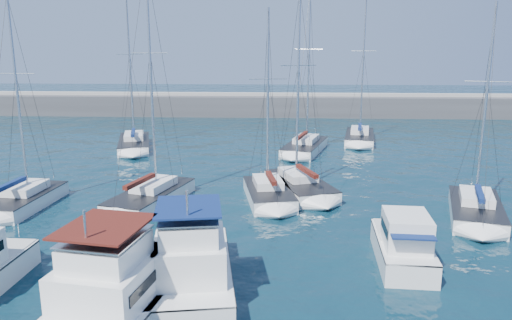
{
  "coord_description": "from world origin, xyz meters",
  "views": [
    {
      "loc": [
        3.42,
        -24.48,
        10.93
      ],
      "look_at": [
        1.74,
        9.07,
        3.0
      ],
      "focal_mm": 35.0,
      "sensor_mm": 36.0,
      "label": 1
    }
  ],
  "objects_px": {
    "motor_yacht_port_inner": "(121,291)",
    "sailboat_mid_c": "(269,193)",
    "motor_yacht_stbd_outer": "(403,246)",
    "sailboat_mid_e": "(476,209)",
    "sailboat_back_c": "(360,137)",
    "sailboat_back_a": "(134,143)",
    "sailboat_mid_a": "(23,200)",
    "motor_yacht_stbd_inner": "(191,267)",
    "sailboat_mid_b": "(151,196)",
    "sailboat_mid_d": "(300,185)",
    "sailboat_back_b": "(305,147)"
  },
  "relations": [
    {
      "from": "sailboat_mid_a",
      "to": "sailboat_mid_e",
      "type": "relative_size",
      "value": 1.04
    },
    {
      "from": "motor_yacht_port_inner",
      "to": "sailboat_back_a",
      "type": "xyz_separation_m",
      "value": [
        -9.1,
        32.99,
        -0.61
      ]
    },
    {
      "from": "motor_yacht_port_inner",
      "to": "sailboat_mid_c",
      "type": "relative_size",
      "value": 0.7
    },
    {
      "from": "motor_yacht_stbd_outer",
      "to": "sailboat_mid_d",
      "type": "relative_size",
      "value": 0.41
    },
    {
      "from": "motor_yacht_port_inner",
      "to": "sailboat_mid_c",
      "type": "height_order",
      "value": "sailboat_mid_c"
    },
    {
      "from": "sailboat_mid_d",
      "to": "sailboat_mid_e",
      "type": "bearing_deg",
      "value": -43.91
    },
    {
      "from": "sailboat_mid_a",
      "to": "sailboat_mid_d",
      "type": "distance_m",
      "value": 19.41
    },
    {
      "from": "motor_yacht_port_inner",
      "to": "sailboat_mid_a",
      "type": "xyz_separation_m",
      "value": [
        -11.03,
        13.41,
        -0.6
      ]
    },
    {
      "from": "motor_yacht_stbd_inner",
      "to": "sailboat_back_a",
      "type": "relative_size",
      "value": 0.56
    },
    {
      "from": "sailboat_mid_a",
      "to": "sailboat_mid_b",
      "type": "xyz_separation_m",
      "value": [
        8.47,
        1.22,
        0.02
      ]
    },
    {
      "from": "motor_yacht_port_inner",
      "to": "motor_yacht_stbd_outer",
      "type": "height_order",
      "value": "motor_yacht_port_inner"
    },
    {
      "from": "sailboat_mid_e",
      "to": "sailboat_mid_a",
      "type": "bearing_deg",
      "value": -164.81
    },
    {
      "from": "sailboat_mid_a",
      "to": "sailboat_mid_c",
      "type": "distance_m",
      "value": 16.78
    },
    {
      "from": "motor_yacht_stbd_outer",
      "to": "sailboat_back_c",
      "type": "bearing_deg",
      "value": 88.74
    },
    {
      "from": "sailboat_mid_b",
      "to": "sailboat_back_c",
      "type": "xyz_separation_m",
      "value": [
        17.86,
        23.09,
        -0.01
      ]
    },
    {
      "from": "motor_yacht_stbd_inner",
      "to": "sailboat_back_a",
      "type": "bearing_deg",
      "value": 101.44
    },
    {
      "from": "motor_yacht_port_inner",
      "to": "motor_yacht_stbd_inner",
      "type": "height_order",
      "value": "same"
    },
    {
      "from": "motor_yacht_stbd_inner",
      "to": "sailboat_mid_c",
      "type": "distance_m",
      "value": 13.75
    },
    {
      "from": "sailboat_mid_c",
      "to": "motor_yacht_port_inner",
      "type": "bearing_deg",
      "value": -119.74
    },
    {
      "from": "motor_yacht_stbd_outer",
      "to": "motor_yacht_stbd_inner",
      "type": "bearing_deg",
      "value": -158.62
    },
    {
      "from": "sailboat_mid_d",
      "to": "sailboat_back_a",
      "type": "bearing_deg",
      "value": 118.37
    },
    {
      "from": "motor_yacht_port_inner",
      "to": "sailboat_mid_e",
      "type": "distance_m",
      "value": 22.94
    },
    {
      "from": "motor_yacht_port_inner",
      "to": "sailboat_back_a",
      "type": "distance_m",
      "value": 34.23
    },
    {
      "from": "motor_yacht_stbd_outer",
      "to": "sailboat_back_c",
      "type": "xyz_separation_m",
      "value": [
        2.68,
        32.09,
        -0.41
      ]
    },
    {
      "from": "sailboat_mid_c",
      "to": "sailboat_back_c",
      "type": "distance_m",
      "value": 24.05
    },
    {
      "from": "motor_yacht_stbd_inner",
      "to": "sailboat_mid_e",
      "type": "xyz_separation_m",
      "value": [
        16.51,
        10.56,
        -0.62
      ]
    },
    {
      "from": "sailboat_mid_a",
      "to": "sailboat_mid_b",
      "type": "relative_size",
      "value": 0.87
    },
    {
      "from": "sailboat_mid_a",
      "to": "sailboat_back_a",
      "type": "relative_size",
      "value": 0.91
    },
    {
      "from": "motor_yacht_stbd_inner",
      "to": "sailboat_mid_d",
      "type": "distance_m",
      "value": 16.43
    },
    {
      "from": "sailboat_mid_c",
      "to": "sailboat_mid_e",
      "type": "distance_m",
      "value": 13.65
    },
    {
      "from": "motor_yacht_stbd_inner",
      "to": "sailboat_mid_b",
      "type": "height_order",
      "value": "sailboat_mid_b"
    },
    {
      "from": "sailboat_mid_b",
      "to": "sailboat_mid_e",
      "type": "bearing_deg",
      "value": 11.37
    },
    {
      "from": "sailboat_mid_d",
      "to": "sailboat_back_b",
      "type": "height_order",
      "value": "sailboat_back_b"
    },
    {
      "from": "sailboat_mid_a",
      "to": "sailboat_back_a",
      "type": "xyz_separation_m",
      "value": [
        1.93,
        19.58,
        -0.01
      ]
    },
    {
      "from": "sailboat_mid_b",
      "to": "sailboat_back_c",
      "type": "bearing_deg",
      "value": 68.23
    },
    {
      "from": "motor_yacht_stbd_inner",
      "to": "sailboat_mid_e",
      "type": "height_order",
      "value": "sailboat_mid_e"
    },
    {
      "from": "sailboat_mid_c",
      "to": "sailboat_back_a",
      "type": "relative_size",
      "value": 0.87
    },
    {
      "from": "sailboat_mid_b",
      "to": "sailboat_back_b",
      "type": "bearing_deg",
      "value": 72.69
    },
    {
      "from": "sailboat_back_a",
      "to": "sailboat_back_c",
      "type": "bearing_deg",
      "value": -3.87
    },
    {
      "from": "sailboat_mid_c",
      "to": "sailboat_mid_e",
      "type": "xyz_separation_m",
      "value": [
        13.36,
        -2.81,
        -0.01
      ]
    },
    {
      "from": "motor_yacht_stbd_outer",
      "to": "sailboat_back_a",
      "type": "bearing_deg",
      "value": 131.98
    },
    {
      "from": "motor_yacht_port_inner",
      "to": "motor_yacht_stbd_inner",
      "type": "distance_m",
      "value": 3.39
    },
    {
      "from": "motor_yacht_stbd_inner",
      "to": "motor_yacht_stbd_outer",
      "type": "height_order",
      "value": "motor_yacht_stbd_inner"
    },
    {
      "from": "motor_yacht_stbd_outer",
      "to": "sailboat_mid_e",
      "type": "relative_size",
      "value": 0.44
    },
    {
      "from": "sailboat_mid_b",
      "to": "sailboat_back_b",
      "type": "relative_size",
      "value": 1.0
    },
    {
      "from": "motor_yacht_port_inner",
      "to": "sailboat_mid_e",
      "type": "relative_size",
      "value": 0.7
    },
    {
      "from": "motor_yacht_stbd_inner",
      "to": "motor_yacht_stbd_outer",
      "type": "distance_m",
      "value": 10.7
    },
    {
      "from": "sailboat_mid_b",
      "to": "sailboat_back_a",
      "type": "distance_m",
      "value": 19.49
    },
    {
      "from": "sailboat_mid_c",
      "to": "sailboat_mid_d",
      "type": "height_order",
      "value": "sailboat_mid_d"
    },
    {
      "from": "motor_yacht_port_inner",
      "to": "sailboat_back_c",
      "type": "distance_m",
      "value": 40.71
    }
  ]
}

